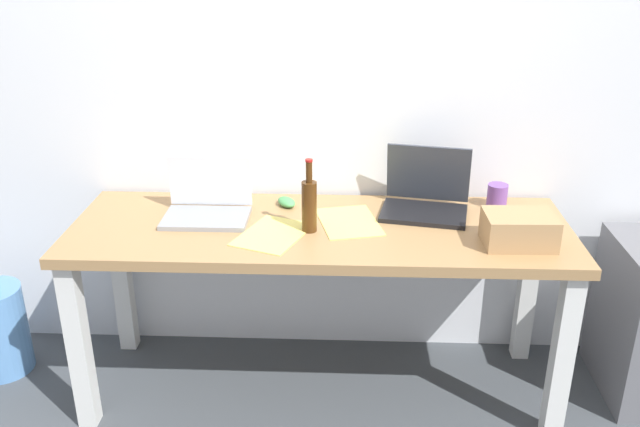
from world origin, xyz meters
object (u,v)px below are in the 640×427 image
(desk, at_px, (320,250))
(coffee_mug, at_px, (497,196))
(laptop_left, at_px, (208,205))
(computer_mouse, at_px, (287,202))
(beer_bottle, at_px, (309,204))
(laptop_right, at_px, (425,198))
(cardboard_box, at_px, (519,229))

(desk, xyz_separation_m, coffee_mug, (0.70, 0.22, 0.15))
(laptop_left, height_order, computer_mouse, laptop_left)
(beer_bottle, bearing_deg, laptop_right, 24.41)
(laptop_left, xyz_separation_m, beer_bottle, (0.40, -0.12, 0.06))
(laptop_left, bearing_deg, desk, -9.08)
(coffee_mug, bearing_deg, laptop_right, -168.55)
(cardboard_box, relative_size, coffee_mug, 2.57)
(beer_bottle, height_order, computer_mouse, beer_bottle)
(cardboard_box, bearing_deg, computer_mouse, 159.40)
(laptop_left, relative_size, beer_bottle, 1.17)
(coffee_mug, bearing_deg, beer_bottle, -160.49)
(computer_mouse, height_order, coffee_mug, coffee_mug)
(beer_bottle, bearing_deg, desk, 50.76)
(desk, bearing_deg, laptop_left, 170.92)
(laptop_right, height_order, beer_bottle, beer_bottle)
(cardboard_box, xyz_separation_m, coffee_mug, (-0.01, 0.34, -0.01))
(desk, distance_m, laptop_right, 0.46)
(laptop_left, bearing_deg, beer_bottle, -16.12)
(computer_mouse, distance_m, cardboard_box, 0.91)
(laptop_left, xyz_separation_m, computer_mouse, (0.29, 0.12, -0.03))
(beer_bottle, bearing_deg, computer_mouse, 114.04)
(laptop_left, relative_size, coffee_mug, 3.41)
(laptop_left, height_order, coffee_mug, laptop_left)
(beer_bottle, relative_size, coffee_mug, 2.92)
(laptop_right, height_order, cardboard_box, laptop_right)
(cardboard_box, distance_m, coffee_mug, 0.34)
(laptop_left, distance_m, computer_mouse, 0.32)
(cardboard_box, bearing_deg, beer_bottle, 173.62)
(computer_mouse, height_order, cardboard_box, cardboard_box)
(computer_mouse, bearing_deg, coffee_mug, -29.24)
(desk, relative_size, beer_bottle, 6.77)
(desk, distance_m, beer_bottle, 0.22)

